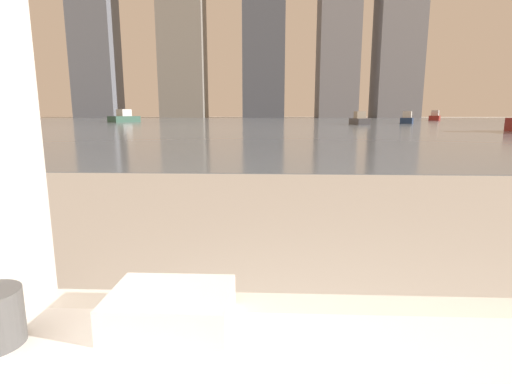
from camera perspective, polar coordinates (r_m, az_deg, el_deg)
towel_stack at (r=0.97m, az=-12.06°, el=-15.89°), size 0.28×0.21×0.08m
harbor_water at (r=62.01m, az=2.62°, el=10.10°), size 180.00×110.00×0.01m
harbor_boat_0 at (r=48.66m, az=20.76°, el=9.71°), size 2.45×3.81×1.35m
harbor_boat_2 at (r=55.75m, az=-18.29°, el=10.06°), size 3.18×4.64×1.65m
harbor_boat_3 at (r=42.23m, az=14.56°, el=9.94°), size 1.51×3.58×1.31m
harbor_boat_4 at (r=73.59m, az=24.18°, el=9.77°), size 3.26×4.67×1.67m
skyline_tower_0 at (r=132.19m, az=-22.36°, el=23.17°), size 11.94×9.22×60.99m
skyline_tower_2 at (r=120.03m, az=1.17°, el=21.52°), size 11.63×9.74×45.64m
skyline_tower_3 at (r=121.92m, az=11.71°, el=22.84°), size 10.70×13.07×52.73m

